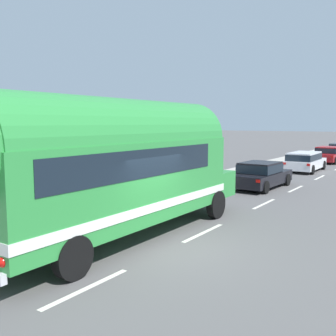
{
  "coord_description": "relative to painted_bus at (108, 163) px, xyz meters",
  "views": [
    {
      "loc": [
        5.76,
        -8.54,
        3.42
      ],
      "look_at": [
        -1.52,
        2.14,
        1.92
      ],
      "focal_mm": 41.64,
      "sensor_mm": 36.0,
      "label": 1
    }
  ],
  "objects": [
    {
      "name": "car_second",
      "position": [
        0.09,
        19.98,
        -1.51
      ],
      "size": [
        1.96,
        4.76,
        1.37
      ],
      "color": "white",
      "rests_on": "ground"
    },
    {
      "name": "lane_markings",
      "position": [
        -0.7,
        13.3,
        -2.3
      ],
      "size": [
        3.6,
        80.0,
        0.01
      ],
      "color": "silver",
      "rests_on": "ground"
    },
    {
      "name": "car_lead",
      "position": [
        0.07,
        11.5,
        -1.57
      ],
      "size": [
        2.09,
        4.6,
        1.37
      ],
      "color": "black",
      "rests_on": "ground"
    },
    {
      "name": "car_third",
      "position": [
        0.08,
        27.55,
        -1.56
      ],
      "size": [
        2.11,
        4.73,
        1.37
      ],
      "color": "#A5191E",
      "rests_on": "ground"
    },
    {
      "name": "sidewalk_slab",
      "position": [
        -3.1,
        10.53,
        -2.23
      ],
      "size": [
        2.74,
        90.0,
        0.15
      ],
      "primitive_type": "cube",
      "color": "#ADA89E",
      "rests_on": "ground"
    },
    {
      "name": "painted_bus",
      "position": [
        0.0,
        0.0,
        0.0
      ],
      "size": [
        2.63,
        11.25,
        4.12
      ],
      "color": "#2D8C3D",
      "rests_on": "ground"
    },
    {
      "name": "ground_plane",
      "position": [
        1.74,
        0.53,
        -2.3
      ],
      "size": [
        300.0,
        300.0,
        0.0
      ],
      "primitive_type": "plane",
      "color": "#565454"
    }
  ]
}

